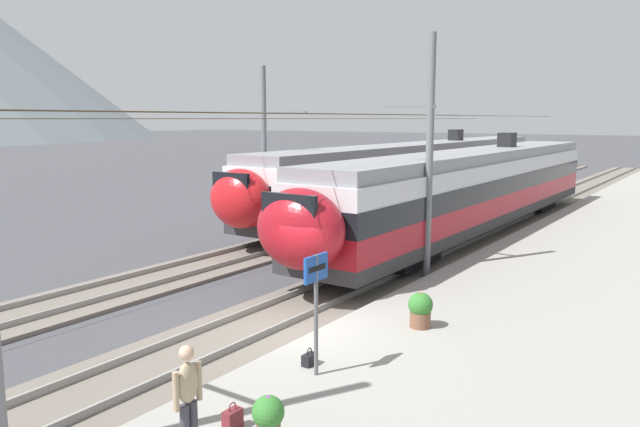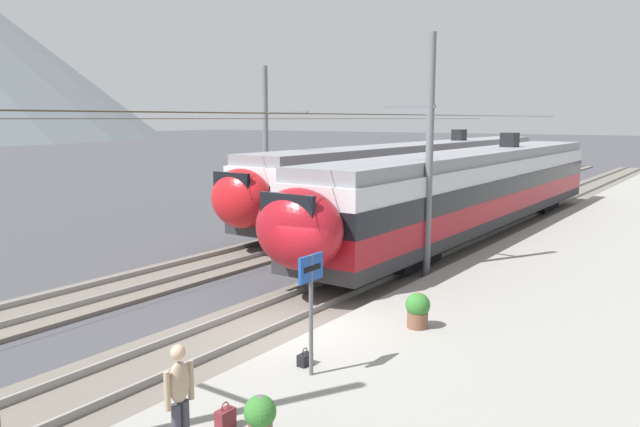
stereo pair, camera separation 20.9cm
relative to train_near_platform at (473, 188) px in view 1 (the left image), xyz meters
The scene contains 14 objects.
ground_plane 14.88m from the train_near_platform, behind, with size 400.00×400.00×0.00m, color #424247.
platform_slab 16.04m from the train_near_platform, 157.12° to the right, with size 120.00×8.61×0.38m, color gray.
track_near 14.82m from the train_near_platform, behind, with size 120.00×3.00×0.28m.
track_far 15.85m from the train_near_platform, 158.98° to the left, with size 120.00×3.00×0.28m.
train_near_platform is the anchor object (origin of this frame).
train_far_track 8.50m from the train_near_platform, 41.49° to the left, with size 32.20×2.88×4.27m.
catenary_mast_mid 8.18m from the train_near_platform, 169.99° to the right, with size 40.24×1.78×7.89m.
catenary_mast_far_side 9.27m from the train_near_platform, 123.11° to the left, with size 40.24×2.46×7.52m.
platform_sign 17.06m from the train_near_platform, 168.77° to the right, with size 0.70×0.08×2.35m.
passenger_walking 20.42m from the train_near_platform, behind, with size 0.53×0.22×1.69m.
handbag_beside_passenger 19.54m from the train_near_platform, 169.87° to the right, with size 0.32×0.18×0.45m.
handbag_near_sign 16.79m from the train_near_platform, 169.81° to the right, with size 0.32×0.18×0.36m.
potted_plant_platform_edge 19.73m from the train_near_platform, 167.65° to the right, with size 0.49×0.49×0.79m.
potted_plant_by_shelter 13.75m from the train_near_platform, 163.93° to the right, with size 0.58×0.58×0.84m.
Camera 1 is at (-11.06, -8.46, 5.24)m, focal length 34.04 mm.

